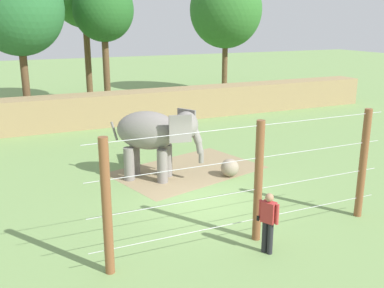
{
  "coord_description": "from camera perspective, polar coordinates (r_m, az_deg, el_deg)",
  "views": [
    {
      "loc": [
        -6.05,
        -12.43,
        5.92
      ],
      "look_at": [
        0.57,
        2.23,
        1.4
      ],
      "focal_mm": 41.56,
      "sensor_mm": 36.0,
      "label": 1
    }
  ],
  "objects": [
    {
      "name": "elephant",
      "position": [
        16.75,
        -4.82,
        1.31
      ],
      "size": [
        3.21,
        2.75,
        2.68
      ],
      "color": "gray",
      "rests_on": "ground"
    },
    {
      "name": "ground_plane",
      "position": [
        15.04,
        1.53,
        -7.5
      ],
      "size": [
        120.0,
        120.0,
        0.0
      ],
      "primitive_type": "plane",
      "color": "#759956"
    },
    {
      "name": "zookeeper",
      "position": [
        11.78,
        9.76,
        -9.64
      ],
      "size": [
        0.4,
        0.55,
        1.67
      ],
      "color": "#232328",
      "rests_on": "ground"
    },
    {
      "name": "enrichment_ball",
      "position": [
        17.4,
        4.88,
        -3.04
      ],
      "size": [
        0.7,
        0.7,
        0.7
      ],
      "primitive_type": "sphere",
      "color": "gray",
      "rests_on": "ground"
    },
    {
      "name": "tree_left_of_centre",
      "position": [
        36.67,
        4.36,
        16.77
      ],
      "size": [
        5.69,
        5.69,
        9.64
      ],
      "color": "brown",
      "rests_on": "ground"
    },
    {
      "name": "dirt_patch",
      "position": [
        18.11,
        -0.58,
        -3.39
      ],
      "size": [
        6.48,
        5.07,
        0.01
      ],
      "primitive_type": "cube",
      "rotation": [
        0.0,
        0.0,
        0.27
      ],
      "color": "#937F5B",
      "rests_on": "ground"
    },
    {
      "name": "tree_behind_wall",
      "position": [
        30.79,
        -11.31,
        16.47
      ],
      "size": [
        3.96,
        3.96,
        8.63
      ],
      "color": "brown",
      "rests_on": "ground"
    },
    {
      "name": "embankment_wall",
      "position": [
        26.32,
        -10.6,
        4.45
      ],
      "size": [
        36.0,
        1.8,
        1.82
      ],
      "primitive_type": "cube",
      "color": "#997F56",
      "rests_on": "ground"
    },
    {
      "name": "tree_right_of_centre",
      "position": [
        28.31,
        -21.43,
        15.9
      ],
      "size": [
        5.17,
        5.17,
        9.27
      ],
      "color": "brown",
      "rests_on": "ground"
    },
    {
      "name": "feed_trough",
      "position": [
        19.48,
        -7.69,
        -1.47
      ],
      "size": [
        0.74,
        1.47,
        0.44
      ],
      "color": "gray",
      "rests_on": "ground"
    },
    {
      "name": "cable_fence",
      "position": [
        12.07,
        7.94,
        -4.9
      ],
      "size": [
        8.87,
        0.23,
        3.4
      ],
      "color": "brown",
      "rests_on": "ground"
    }
  ]
}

